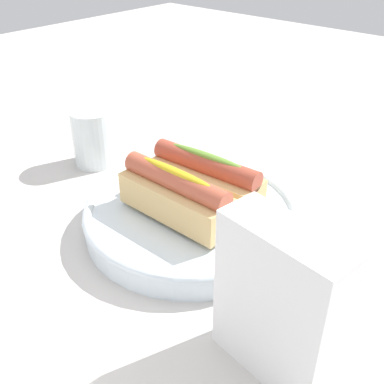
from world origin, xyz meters
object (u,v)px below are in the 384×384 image
at_px(water_glass, 94,141).
at_px(hotdog_front, 206,178).
at_px(napkin_box, 279,304).
at_px(serving_bowl, 192,216).
at_px(hotdog_back, 177,195).

bearing_deg(water_glass, hotdog_front, 178.58).
height_order(water_glass, napkin_box, napkin_box).
relative_size(serving_bowl, napkin_box, 1.83).
bearing_deg(hotdog_front, water_glass, -1.42).
height_order(serving_bowl, water_glass, water_glass).
xyz_separation_m(hotdog_back, water_glass, (0.24, -0.06, -0.02)).
bearing_deg(serving_bowl, hotdog_back, 90.38).
bearing_deg(water_glass, hotdog_back, 165.63).
distance_m(serving_bowl, water_glass, 0.24).
bearing_deg(napkin_box, water_glass, -10.41).
relative_size(serving_bowl, hotdog_front, 1.79).
relative_size(serving_bowl, water_glass, 3.04).
height_order(serving_bowl, hotdog_front, hotdog_front).
distance_m(serving_bowl, hotdog_front, 0.05).
bearing_deg(serving_bowl, napkin_box, 150.31).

